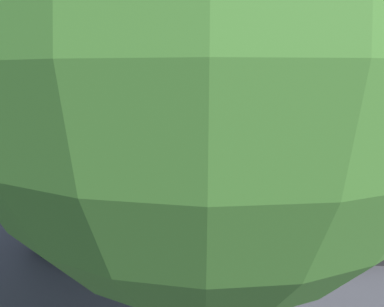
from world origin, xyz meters
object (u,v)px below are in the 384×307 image
object	(u,v)px
spectator_far_right	(153,173)
parked_motorcycle_dark	(347,193)
spectator_far_left	(288,173)
spectator_right	(185,172)
tree_right	(207,34)
spectator_left	(253,173)
parked_motorcycle_silver	(262,195)
stunt_motorcycle	(158,140)
tour_bus	(213,181)
spectator_centre	(219,173)
parked_motorcycle_blue	(170,194)

from	to	relation	value
spectator_far_right	parked_motorcycle_dark	xyz separation A→B (m)	(-6.59, 0.35, -0.52)
spectator_far_left	spectator_right	world-z (taller)	spectator_far_left
spectator_far_left	tree_right	distance (m)	8.95
parked_motorcycle_dark	tree_right	size ratio (longest dim) A/B	0.29
spectator_left	spectator_far_right	xyz separation A→B (m)	(3.47, -0.10, -0.06)
spectator_far_left	parked_motorcycle_silver	xyz separation A→B (m)	(0.95, 0.55, -0.61)
spectator_far_left	stunt_motorcycle	xyz separation A→B (m)	(5.31, -5.85, -0.03)
tour_bus	tree_right	xyz separation A→B (m)	(0.20, 4.99, 3.05)
stunt_motorcycle	tree_right	distance (m)	14.24
spectator_right	parked_motorcycle_dark	size ratio (longest dim) A/B	0.86
spectator_far_left	spectator_right	bearing A→B (deg)	-0.37
spectator_far_left	spectator_centre	bearing A→B (deg)	-0.76
spectator_centre	parked_motorcycle_dark	size ratio (longest dim) A/B	0.85
spectator_centre	stunt_motorcycle	distance (m)	6.53
spectator_far_right	tour_bus	bearing A→B (deg)	125.93
parked_motorcycle_silver	spectator_left	bearing A→B (deg)	-66.47
spectator_far_right	spectator_left	bearing A→B (deg)	178.38
spectator_left	parked_motorcycle_silver	bearing A→B (deg)	113.53
parked_motorcycle_blue	stunt_motorcycle	world-z (taller)	stunt_motorcycle
spectator_far_left	parked_motorcycle_dark	world-z (taller)	spectator_far_left
tour_bus	parked_motorcycle_dark	bearing A→B (deg)	-152.11
stunt_motorcycle	spectator_far_right	bearing A→B (deg)	96.46
parked_motorcycle_silver	parked_motorcycle_dark	bearing A→B (deg)	-174.80
spectator_right	parked_motorcycle_blue	xyz separation A→B (m)	(0.45, 0.60, -0.57)
spectator_far_left	spectator_left	world-z (taller)	spectator_far_left
spectator_right	spectator_far_right	xyz separation A→B (m)	(1.12, -0.05, -0.05)
parked_motorcycle_silver	spectator_far_right	bearing A→B (deg)	-9.46
parked_motorcycle_silver	stunt_motorcycle	xyz separation A→B (m)	(4.35, -6.40, 0.58)
tour_bus	spectator_left	bearing A→B (deg)	-118.63
parked_motorcycle_silver	spectator_right	bearing A→B (deg)	-12.43
spectator_centre	stunt_motorcycle	bearing A→B (deg)	-63.03
parked_motorcycle_blue	spectator_left	bearing A→B (deg)	-168.97
spectator_left	stunt_motorcycle	xyz separation A→B (m)	(4.13, -5.88, -0.01)
spectator_left	parked_motorcycle_silver	size ratio (longest dim) A/B	0.87
stunt_motorcycle	spectator_far_left	bearing A→B (deg)	132.19
spectator_far_right	parked_motorcycle_blue	world-z (taller)	spectator_far_right
spectator_left	spectator_far_left	bearing A→B (deg)	-178.60
spectator_far_left	parked_motorcycle_silver	size ratio (longest dim) A/B	0.89
spectator_left	stunt_motorcycle	size ratio (longest dim) A/B	0.93
stunt_motorcycle	parked_motorcycle_dark	bearing A→B (deg)	139.72
parked_motorcycle_silver	tree_right	distance (m)	8.50
spectator_left	spectator_centre	world-z (taller)	spectator_left
spectator_right	tree_right	xyz separation A→B (m)	(-0.70, 7.71, 3.64)
spectator_far_left	spectator_left	distance (m)	1.18
spectator_far_right	tree_right	bearing A→B (deg)	103.17
tour_bus	spectator_centre	distance (m)	2.82
spectator_far_right	stunt_motorcycle	size ratio (longest dim) A/B	0.89
spectator_far_right	parked_motorcycle_dark	world-z (taller)	spectator_far_right
spectator_right	parked_motorcycle_dark	distance (m)	5.51
parked_motorcycle_silver	parked_motorcycle_blue	world-z (taller)	same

